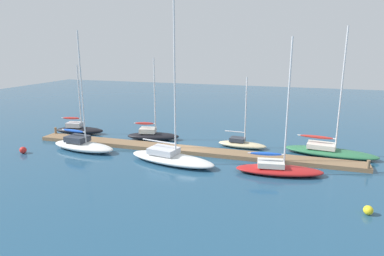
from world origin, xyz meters
The scene contains 13 objects.
ground_plane centered at (0.00, 0.00, 0.00)m, with size 120.00×120.00×0.00m, color navy.
dock_pier centered at (0.00, 0.00, 0.20)m, with size 33.68×1.97×0.40m, color #846647.
dock_piling_near_end centered at (-16.44, 0.84, 0.55)m, with size 0.28×0.28×1.11m, color #846647.
dock_piling_far_end centered at (16.44, -0.84, 0.55)m, with size 0.28×0.28×1.11m, color #846647.
sailboat_0 centered at (-14.62, 2.74, 0.60)m, with size 6.07×2.88×8.29m.
sailboat_1 centered at (-10.20, -2.79, 0.63)m, with size 7.41×3.17×11.81m.
sailboat_2 centered at (-5.08, 3.09, 0.58)m, with size 6.21×3.27×9.18m.
sailboat_3 centered at (-0.23, -3.64, 0.60)m, with size 8.80×4.13×14.26m.
sailboat_4 centered at (5.09, 3.18, 0.44)m, with size 5.15×1.96×7.36m.
sailboat_5 centered at (9.25, -3.43, 0.52)m, with size 7.37×3.25×11.13m.
sailboat_6 centered at (13.64, 3.04, 0.54)m, with size 8.82×3.58×12.15m.
mooring_buoy_red centered at (-15.24, -5.45, 0.34)m, with size 0.68×0.68×0.68m, color red.
mooring_buoy_yellow centered at (15.17, -8.83, 0.30)m, with size 0.60×0.60×0.60m, color yellow.
Camera 1 is at (10.45, -30.72, 10.40)m, focal length 31.49 mm.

